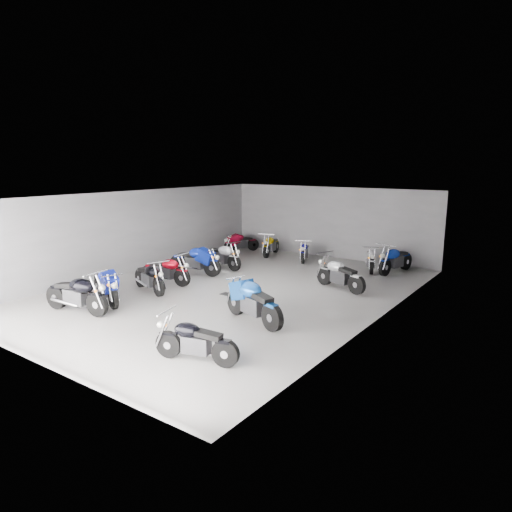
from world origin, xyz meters
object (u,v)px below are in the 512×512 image
(motorcycle_left_c, at_px, (149,277))
(motorcycle_right_f, at_px, (340,275))
(motorcycle_left_f, at_px, (222,256))
(motorcycle_back_c, at_px, (305,251))
(motorcycle_back_a, at_px, (241,243))
(motorcycle_left_d, at_px, (166,270))
(motorcycle_back_b, at_px, (271,245))
(motorcycle_left_a, at_px, (77,294))
(motorcycle_right_a, at_px, (195,341))
(motorcycle_back_f, at_px, (395,260))
(motorcycle_back_e, at_px, (371,259))
(motorcycle_left_e, at_px, (195,261))
(motorcycle_left_b, at_px, (106,285))
(motorcycle_right_c, at_px, (253,302))
(drain_grate, at_px, (226,294))

(motorcycle_left_c, bearing_deg, motorcycle_right_f, 145.60)
(motorcycle_left_f, height_order, motorcycle_back_c, motorcycle_left_f)
(motorcycle_right_f, distance_m, motorcycle_back_a, 7.59)
(motorcycle_left_d, relative_size, motorcycle_back_b, 1.06)
(motorcycle_left_a, height_order, motorcycle_right_a, motorcycle_left_a)
(motorcycle_left_a, height_order, motorcycle_back_f, motorcycle_left_a)
(motorcycle_left_f, height_order, motorcycle_back_b, motorcycle_left_f)
(motorcycle_left_d, bearing_deg, motorcycle_back_f, 129.62)
(motorcycle_back_e, bearing_deg, motorcycle_left_e, 16.53)
(motorcycle_back_e, bearing_deg, motorcycle_left_d, 26.08)
(motorcycle_left_b, relative_size, motorcycle_back_a, 1.21)
(motorcycle_left_b, distance_m, motorcycle_back_f, 10.83)
(motorcycle_back_b, bearing_deg, motorcycle_right_c, 105.16)
(motorcycle_left_b, xyz_separation_m, motorcycle_left_d, (-0.09, 2.61, -0.04))
(motorcycle_left_e, relative_size, motorcycle_left_f, 1.06)
(motorcycle_right_f, bearing_deg, motorcycle_back_f, 6.01)
(motorcycle_back_b, bearing_deg, motorcycle_left_c, 75.50)
(motorcycle_left_b, relative_size, motorcycle_right_a, 1.11)
(motorcycle_left_d, relative_size, motorcycle_left_e, 0.92)
(motorcycle_left_f, distance_m, motorcycle_back_f, 6.91)
(motorcycle_left_c, height_order, motorcycle_left_e, motorcycle_left_e)
(motorcycle_right_a, bearing_deg, motorcycle_left_b, 58.18)
(motorcycle_left_f, distance_m, motorcycle_back_a, 3.58)
(motorcycle_left_b, relative_size, motorcycle_back_f, 0.99)
(motorcycle_right_a, bearing_deg, motorcycle_left_a, 69.64)
(motorcycle_right_c, bearing_deg, drain_grate, 72.06)
(motorcycle_back_b, bearing_deg, motorcycle_left_a, 75.11)
(motorcycle_back_c, bearing_deg, motorcycle_back_f, 158.46)
(motorcycle_left_a, xyz_separation_m, motorcycle_back_e, (4.91, 9.95, -0.09))
(motorcycle_left_c, height_order, motorcycle_left_f, motorcycle_left_f)
(motorcycle_back_c, distance_m, motorcycle_back_f, 4.02)
(motorcycle_left_b, relative_size, motorcycle_left_d, 1.03)
(motorcycle_back_b, distance_m, motorcycle_back_e, 4.99)
(motorcycle_right_f, height_order, motorcycle_back_e, motorcycle_right_f)
(motorcycle_back_f, bearing_deg, motorcycle_right_f, 89.83)
(motorcycle_left_b, height_order, motorcycle_right_c, motorcycle_right_c)
(drain_grate, relative_size, motorcycle_back_e, 0.17)
(motorcycle_left_e, relative_size, motorcycle_back_e, 1.24)
(motorcycle_back_a, distance_m, motorcycle_back_f, 7.57)
(motorcycle_right_a, distance_m, motorcycle_back_b, 11.87)
(motorcycle_left_f, bearing_deg, motorcycle_right_a, 44.08)
(motorcycle_back_a, bearing_deg, motorcycle_left_f, 138.39)
(motorcycle_left_f, bearing_deg, motorcycle_left_c, 11.67)
(motorcycle_right_f, bearing_deg, motorcycle_back_b, 74.05)
(motorcycle_left_f, xyz_separation_m, motorcycle_back_f, (6.06, 3.32, 0.01))
(motorcycle_left_f, distance_m, motorcycle_back_c, 3.82)
(motorcycle_left_a, bearing_deg, motorcycle_left_d, 174.51)
(motorcycle_left_a, relative_size, motorcycle_back_b, 1.16)
(motorcycle_right_a, relative_size, motorcycle_right_f, 0.94)
(motorcycle_left_e, bearing_deg, motorcycle_right_a, 33.63)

